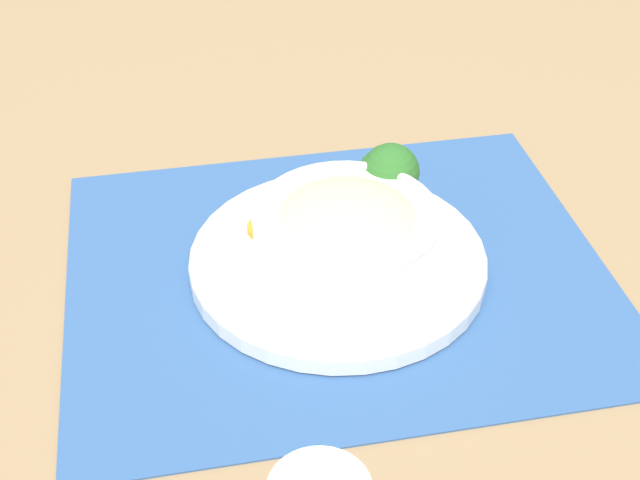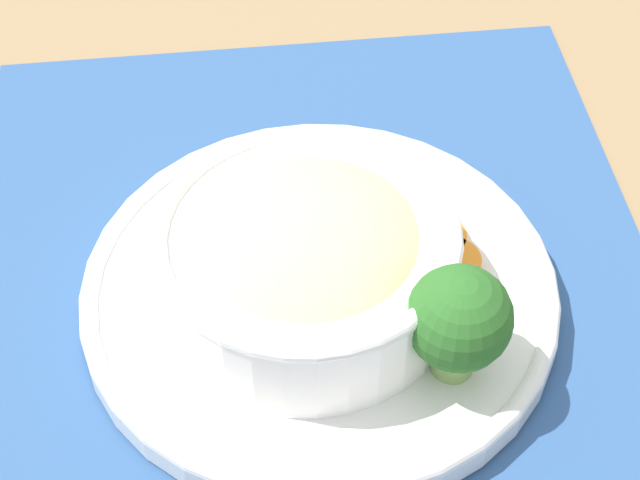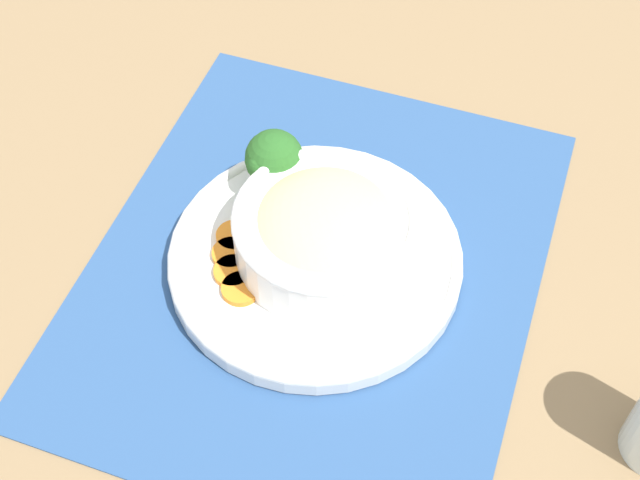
% 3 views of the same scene
% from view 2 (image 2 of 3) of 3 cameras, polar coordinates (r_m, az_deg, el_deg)
% --- Properties ---
extents(ground_plane, '(4.00, 4.00, 0.00)m').
position_cam_2_polar(ground_plane, '(0.65, -0.02, -3.62)').
color(ground_plane, '#8C704C').
extents(placemat, '(0.53, 0.44, 0.00)m').
position_cam_2_polar(placemat, '(0.65, -0.02, -3.51)').
color(placemat, '#2D5184').
rests_on(placemat, ground_plane).
extents(plate, '(0.28, 0.28, 0.02)m').
position_cam_2_polar(plate, '(0.63, -0.02, -2.76)').
color(plate, white).
rests_on(plate, placemat).
extents(bowl, '(0.17, 0.17, 0.07)m').
position_cam_2_polar(bowl, '(0.60, -0.71, -0.89)').
color(bowl, white).
rests_on(bowl, plate).
extents(broccoli_floret, '(0.06, 0.06, 0.07)m').
position_cam_2_polar(broccoli_floret, '(0.57, 7.42, -4.20)').
color(broccoli_floret, '#759E51').
rests_on(broccoli_floret, plate).
extents(carrot_slice_near, '(0.04, 0.04, 0.01)m').
position_cam_2_polar(carrot_slice_near, '(0.64, 7.00, -1.17)').
color(carrot_slice_near, orange).
rests_on(carrot_slice_near, plate).
extents(carrot_slice_middle, '(0.04, 0.04, 0.01)m').
position_cam_2_polar(carrot_slice_middle, '(0.66, 6.25, 0.14)').
color(carrot_slice_middle, orange).
rests_on(carrot_slice_middle, plate).
extents(carrot_slice_far, '(0.04, 0.04, 0.01)m').
position_cam_2_polar(carrot_slice_far, '(0.67, 5.11, 1.26)').
color(carrot_slice_far, orange).
rests_on(carrot_slice_far, plate).
extents(carrot_slice_extra, '(0.04, 0.04, 0.01)m').
position_cam_2_polar(carrot_slice_extra, '(0.68, 3.67, 2.11)').
color(carrot_slice_extra, orange).
rests_on(carrot_slice_extra, plate).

